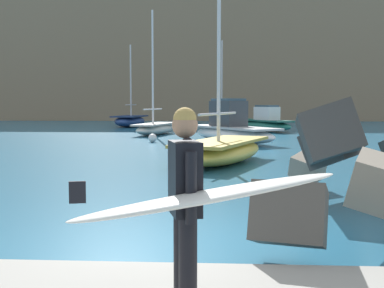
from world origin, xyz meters
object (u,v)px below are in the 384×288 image
Objects in this scene: boat_near_left at (232,129)px; mooring_buoy_inner at (153,138)px; boat_mid_left at (222,120)px; boat_far_right at (155,128)px; surfer_with_board at (192,200)px; boat_near_right at (223,150)px; boat_mid_centre at (263,123)px; boat_mid_right at (130,121)px.

boat_near_left is 14.18× the size of mooring_buoy_inner.
mooring_buoy_inner is (-3.49, -18.07, -0.32)m from boat_mid_left.
boat_mid_left is 0.94× the size of boat_far_right.
surfer_with_board is 13.03m from boat_near_right.
surfer_with_board is 21.96m from mooring_buoy_inner.
boat_near_left reaches higher than surfer_with_board.
surfer_with_board is 0.28× the size of boat_far_right.
mooring_buoy_inner is at bearing -122.12° from boat_mid_centre.
boat_near_right is 1.01× the size of boat_mid_centre.
boat_near_right is (0.25, 13.00, -0.83)m from surfer_with_board.
boat_mid_right is at bearing 101.12° from surfer_with_board.
boat_mid_left is at bearing 17.01° from boat_mid_right.
boat_near_left is 1.05× the size of boat_mid_centre.
boat_far_right is (-4.69, 5.98, -0.22)m from boat_near_left.
surfer_with_board is at bearing -91.90° from boat_near_left.
boat_near_left is 8.70m from boat_near_right.
boat_near_right is 9.39m from mooring_buoy_inner.
boat_mid_left is (-0.54, 18.06, -0.13)m from boat_near_left.
boat_mid_right reaches higher than mooring_buoy_inner.
boat_near_right is at bearing -72.72° from boat_mid_right.
boat_near_right reaches higher than mooring_buoy_inner.
boat_mid_left is 18.41m from mooring_buoy_inner.
boat_near_right is 25.60m from boat_mid_right.
surfer_with_board is 0.31× the size of boat_mid_right.
boat_far_right is (-4.15, -12.09, -0.09)m from boat_mid_left.
boat_mid_right is 0.88× the size of boat_far_right.
boat_near_right is 26.75m from boat_mid_left.
boat_mid_left is 16.33× the size of mooring_buoy_inner.
surfer_with_board is at bearing -90.26° from boat_mid_left.
boat_near_right is at bearing -98.55° from boat_mid_centre.
boat_mid_right reaches higher than surfer_with_board.
boat_mid_left is at bearing 91.70° from boat_near_left.
boat_mid_right is at bearing -162.99° from boat_mid_left.
boat_mid_centre is at bearing 76.92° from boat_near_left.
boat_near_left is 4.06m from mooring_buoy_inner.
boat_far_right is (-4.22, 14.66, 0.00)m from boat_near_right.
boat_mid_centre is (3.08, 31.88, -0.70)m from surfer_with_board.
boat_mid_left reaches higher than boat_near_left.
boat_near_left is (0.72, 21.69, -0.60)m from surfer_with_board.
boat_mid_centre is 13.56× the size of mooring_buoy_inner.
mooring_buoy_inner is at bearing -83.76° from boat_far_right.
boat_mid_left is at bearing 110.23° from boat_mid_centre.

